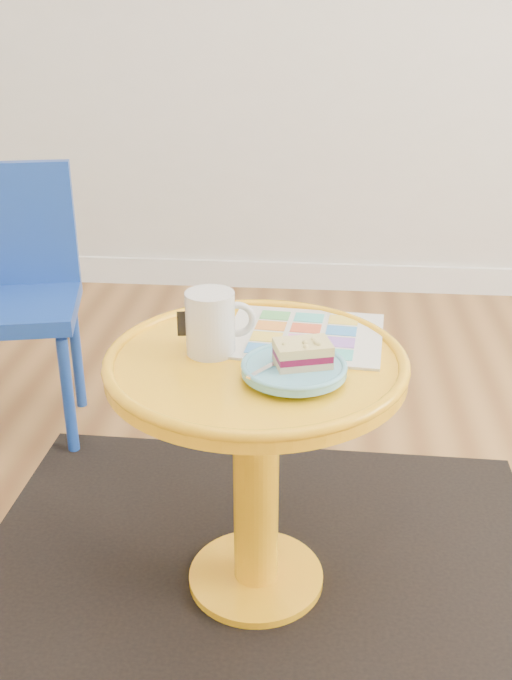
# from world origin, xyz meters

# --- Properties ---
(floor) EXTENTS (4.00, 4.00, 0.00)m
(floor) POSITION_xyz_m (0.00, 0.00, 0.00)
(floor) COLOR brown
(floor) RESTS_ON ground
(room_walls) EXTENTS (4.00, 4.00, 4.00)m
(room_walls) POSITION_xyz_m (-0.99, 0.99, 0.06)
(room_walls) COLOR silver
(room_walls) RESTS_ON ground
(rug) EXTENTS (1.32, 1.13, 0.01)m
(rug) POSITION_xyz_m (-0.43, 0.11, 0.00)
(rug) COLOR black
(rug) RESTS_ON ground
(side_table) EXTENTS (0.59, 0.59, 0.56)m
(side_table) POSITION_xyz_m (-0.43, 0.11, 0.40)
(side_table) COLOR #FFAE15
(side_table) RESTS_ON ground
(chair) EXTENTS (0.41, 0.41, 0.78)m
(chair) POSITION_xyz_m (-1.17, 0.76, 0.45)
(chair) COLOR #183C9E
(chair) RESTS_ON ground
(newspaper) EXTENTS (0.34, 0.30, 0.01)m
(newspaper) POSITION_xyz_m (-0.34, 0.23, 0.56)
(newspaper) COLOR silver
(newspaper) RESTS_ON side_table
(mug) EXTENTS (0.14, 0.10, 0.13)m
(mug) POSITION_xyz_m (-0.51, 0.13, 0.62)
(mug) COLOR silver
(mug) RESTS_ON side_table
(plate) EXTENTS (0.19, 0.19, 0.02)m
(plate) POSITION_xyz_m (-0.35, 0.04, 0.57)
(plate) COLOR #63B7D2
(plate) RESTS_ON newspaper
(cake_slice) EXTENTS (0.11, 0.09, 0.04)m
(cake_slice) POSITION_xyz_m (-0.33, 0.04, 0.60)
(cake_slice) COLOR #D3BC8C
(cake_slice) RESTS_ON plate
(fork) EXTENTS (0.09, 0.13, 0.00)m
(fork) POSITION_xyz_m (-0.38, 0.04, 0.58)
(fork) COLOR silver
(fork) RESTS_ON plate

